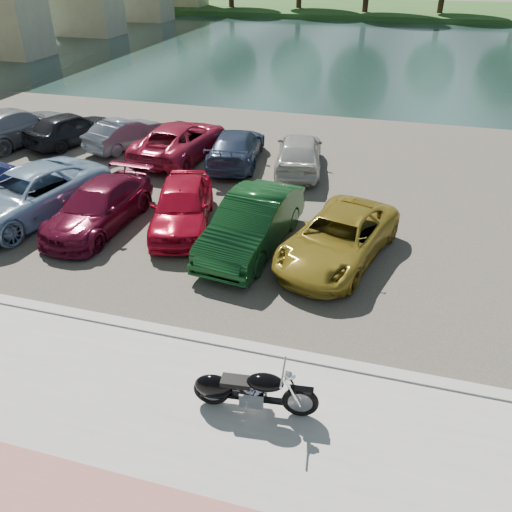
{
  "coord_description": "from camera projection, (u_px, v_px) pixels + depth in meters",
  "views": [
    {
      "loc": [
        2.46,
        -5.77,
        7.43
      ],
      "look_at": [
        -0.29,
        4.08,
        1.1
      ],
      "focal_mm": 35.0,
      "sensor_mm": 36.0,
      "label": 1
    }
  ],
  "objects": [
    {
      "name": "car_9",
      "position": [
        125.0,
        133.0,
        21.4
      ],
      "size": [
        2.37,
        3.97,
        1.24
      ],
      "primitive_type": "imported",
      "rotation": [
        0.0,
        0.0,
        2.84
      ],
      "color": "slate",
      "rests_on": "parking_lot"
    },
    {
      "name": "car_12",
      "position": [
        299.0,
        152.0,
        19.14
      ],
      "size": [
        2.33,
        4.47,
        1.45
      ],
      "primitive_type": "imported",
      "rotation": [
        0.0,
        0.0,
        3.29
      ],
      "color": "#B5B5B0",
      "rests_on": "parking_lot"
    },
    {
      "name": "car_4",
      "position": [
        182.0,
        205.0,
        15.18
      ],
      "size": [
        2.82,
        4.55,
        1.45
      ],
      "primitive_type": "imported",
      "rotation": [
        0.0,
        0.0,
        0.28
      ],
      "color": "#AD0B24",
      "rests_on": "parking_lot"
    },
    {
      "name": "car_5",
      "position": [
        252.0,
        223.0,
        14.07
      ],
      "size": [
        2.18,
        4.84,
        1.54
      ],
      "primitive_type": "imported",
      "rotation": [
        0.0,
        0.0,
        -0.12
      ],
      "color": "#0F3817",
      "rests_on": "parking_lot"
    },
    {
      "name": "car_11",
      "position": [
        236.0,
        147.0,
        19.81
      ],
      "size": [
        2.42,
        4.76,
        1.32
      ],
      "primitive_type": "imported",
      "rotation": [
        0.0,
        0.0,
        3.27
      ],
      "color": "#2C3855",
      "rests_on": "parking_lot"
    },
    {
      "name": "car_2",
      "position": [
        27.0,
        195.0,
        15.72
      ],
      "size": [
        3.81,
        5.9,
        1.51
      ],
      "primitive_type": "imported",
      "rotation": [
        0.0,
        0.0,
        -0.26
      ],
      "color": "#86A5C2",
      "rests_on": "parking_lot"
    },
    {
      "name": "car_6",
      "position": [
        338.0,
        238.0,
        13.59
      ],
      "size": [
        3.37,
        5.12,
        1.31
      ],
      "primitive_type": "imported",
      "rotation": [
        0.0,
        0.0,
        -0.27
      ],
      "color": "olive",
      "rests_on": "parking_lot"
    },
    {
      "name": "motorcycle",
      "position": [
        244.0,
        390.0,
        9.1
      ],
      "size": [
        2.33,
        0.75,
        1.05
      ],
      "rotation": [
        0.0,
        0.0,
        0.11
      ],
      "color": "black",
      "rests_on": "promenade"
    },
    {
      "name": "parking_lot",
      "position": [
        314.0,
        186.0,
        18.2
      ],
      "size": [
        60.0,
        18.0,
        0.04
      ],
      "primitive_type": "cube",
      "color": "#423D35",
      "rests_on": "ground"
    },
    {
      "name": "car_8",
      "position": [
        71.0,
        128.0,
        21.76
      ],
      "size": [
        3.0,
        4.39,
        1.39
      ],
      "primitive_type": "imported",
      "rotation": [
        0.0,
        0.0,
        2.77
      ],
      "color": "black",
      "rests_on": "parking_lot"
    },
    {
      "name": "kerb",
      "position": [
        243.0,
        347.0,
        10.8
      ],
      "size": [
        60.0,
        0.3,
        0.14
      ],
      "primitive_type": "cube",
      "color": "#9E9B95",
      "rests_on": "ground"
    },
    {
      "name": "car_3",
      "position": [
        99.0,
        207.0,
        15.24
      ],
      "size": [
        1.99,
        4.56,
        1.3
      ],
      "primitive_type": "imported",
      "rotation": [
        0.0,
        0.0,
        -0.04
      ],
      "color": "#570C23",
      "rests_on": "parking_lot"
    },
    {
      "name": "car_7",
      "position": [
        16.0,
        126.0,
        21.84
      ],
      "size": [
        3.27,
        5.52,
        1.5
      ],
      "primitive_type": "imported",
      "rotation": [
        0.0,
        0.0,
        2.9
      ],
      "color": "gray",
      "rests_on": "parking_lot"
    },
    {
      "name": "ground",
      "position": [
        212.0,
        421.0,
        9.2
      ],
      "size": [
        200.0,
        200.0,
        0.0
      ],
      "primitive_type": "plane",
      "color": "#595447",
      "rests_on": "ground"
    },
    {
      "name": "river",
      "position": [
        374.0,
        51.0,
        41.96
      ],
      "size": [
        120.0,
        40.0,
        0.0
      ],
      "primitive_type": "cube",
      "color": "#192D2A",
      "rests_on": "ground"
    },
    {
      "name": "far_bank",
      "position": [
        391.0,
        9.0,
        68.01
      ],
      "size": [
        120.0,
        24.0,
        0.6
      ],
      "primitive_type": "cube",
      "color": "#214E1B",
      "rests_on": "ground"
    },
    {
      "name": "promenade",
      "position": [
        191.0,
        465.0,
        8.35
      ],
      "size": [
        60.0,
        6.0,
        0.1
      ],
      "primitive_type": "cube",
      "color": "#9E9B95",
      "rests_on": "ground"
    },
    {
      "name": "car_10",
      "position": [
        180.0,
        140.0,
        20.34
      ],
      "size": [
        2.78,
        5.34,
        1.43
      ],
      "primitive_type": "imported",
      "rotation": [
        0.0,
        0.0,
        3.06
      ],
      "color": "#A31B37",
      "rests_on": "parking_lot"
    }
  ]
}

